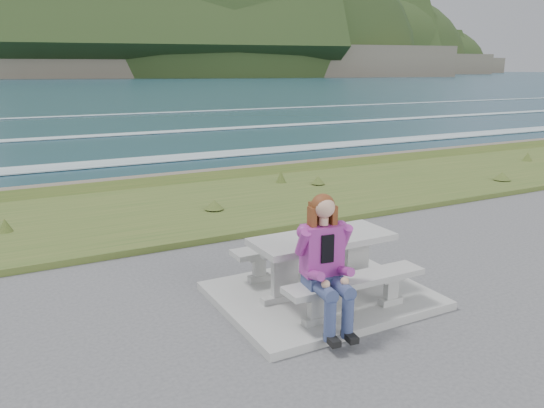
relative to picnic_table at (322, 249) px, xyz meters
name	(u,v)px	position (x,y,z in m)	size (l,w,h in m)	color
concrete_slab	(321,295)	(0.00, 0.00, -0.63)	(2.60, 2.10, 0.10)	#AEAEA8
picnic_table	(322,249)	(0.00, 0.00, 0.00)	(1.80, 0.75, 0.75)	#AEAEA8
bench_landward	(355,285)	(0.00, -0.70, -0.23)	(1.80, 0.35, 0.45)	#AEAEA8
bench_seaward	(294,250)	(0.00, 0.70, -0.23)	(1.80, 0.35, 0.45)	#AEAEA8
grass_verge	(190,210)	(0.00, 5.00, -0.68)	(160.00, 4.50, 0.22)	#385720
shore_drop	(152,185)	(0.00, 7.90, -0.68)	(160.00, 0.80, 2.20)	#65594B
ocean	(66,157)	(0.00, 25.09, -2.42)	(1600.00, 1600.00, 0.09)	#1D4152
headland_range	(249,60)	(190.48, 398.49, 9.21)	(729.83, 363.95, 175.18)	#65594B
seated_woman	(328,281)	(-0.48, -0.84, -0.04)	(0.51, 0.79, 1.48)	navy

